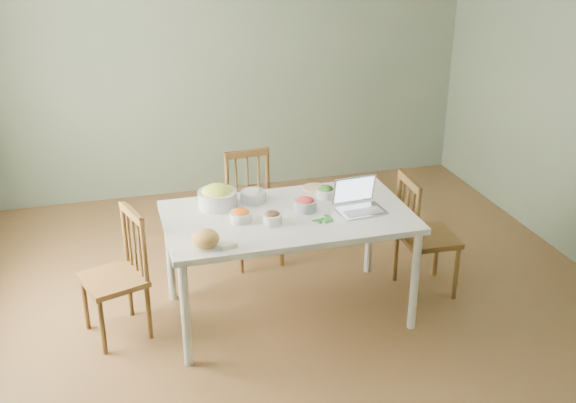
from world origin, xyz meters
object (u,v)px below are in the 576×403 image
object	(u,v)px
chair_right	(428,234)
bowl_squash	(217,196)
laptop	(362,197)
bread_boule	(205,239)
chair_left	(113,277)
chair_far	(255,210)
dining_table	(288,265)

from	to	relation	value
chair_right	bowl_squash	xyz separation A→B (m)	(-1.61, 0.23, 0.42)
bowl_squash	laptop	distance (m)	1.05
chair_right	bread_boule	bearing A→B (deg)	104.62
chair_left	bowl_squash	size ratio (longest dim) A/B	3.28
chair_left	laptop	bearing A→B (deg)	66.73
chair_left	bowl_squash	bearing A→B (deg)	86.33
chair_far	chair_left	world-z (taller)	chair_far
dining_table	laptop	bearing A→B (deg)	-11.09
chair_left	laptop	xyz separation A→B (m)	(1.78, -0.16, 0.47)
chair_far	chair_left	distance (m)	1.46
chair_left	chair_right	world-z (taller)	chair_right
chair_left	bread_boule	distance (m)	0.84
bowl_squash	laptop	world-z (taller)	laptop
chair_right	laptop	world-z (taller)	laptop
chair_far	bowl_squash	xyz separation A→B (m)	(-0.41, -0.62, 0.43)
chair_left	laptop	size ratio (longest dim) A/B	2.88
chair_left	bread_boule	size ratio (longest dim) A/B	5.12
bread_boule	laptop	distance (m)	1.20
dining_table	chair_far	bearing A→B (deg)	93.16
bowl_squash	chair_left	bearing A→B (deg)	-165.69
chair_far	bread_boule	distance (m)	1.42
chair_left	bowl_squash	xyz separation A→B (m)	(0.80, 0.20, 0.44)
chair_far	laptop	distance (m)	1.23
bread_boule	bowl_squash	distance (m)	0.64
bread_boule	bowl_squash	size ratio (longest dim) A/B	0.64
chair_left	dining_table	bearing A→B (deg)	69.19
chair_left	bread_boule	bearing A→B (deg)	38.30
chair_left	laptop	world-z (taller)	laptop
bread_boule	chair_far	bearing A→B (deg)	63.82
dining_table	chair_far	xyz separation A→B (m)	(-0.05, 0.88, 0.07)
dining_table	chair_right	bearing A→B (deg)	1.95
laptop	dining_table	bearing A→B (deg)	164.57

